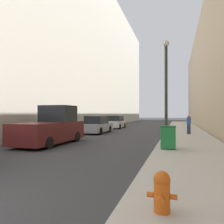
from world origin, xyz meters
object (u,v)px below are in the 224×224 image
Objects in this scene: fire_hydrant at (162,191)px; pickup_truck at (52,128)px; parked_sedan_near at (97,125)px; trash_bin at (168,137)px; parked_sedan_far at (116,122)px; pedestrian_on_sidewalk at (189,124)px; lamppost at (166,89)px.

pickup_truck reaches higher than fire_hydrant.
fire_hydrant is 0.15× the size of parked_sedan_near.
parked_sedan_near is (-6.91, 8.47, 0.04)m from trash_bin.
parked_sedan_near is at bearing 114.46° from fire_hydrant.
pedestrian_on_sidewalk reaches higher than parked_sedan_far.
parked_sedan_near is 1.11× the size of parked_sedan_far.
pedestrian_on_sidewalk is (1.35, 8.46, 0.25)m from trash_bin.
parked_sedan_far is 11.00m from pedestrian_on_sidewalk.
fire_hydrant is at bearing -94.39° from pedestrian_on_sidewalk.
lamppost reaches higher than fire_hydrant.
pickup_truck is 7.73m from parked_sedan_near.
pickup_truck is (-6.92, 0.74, 0.26)m from trash_bin.
fire_hydrant is at bearing -87.76° from lamppost.
fire_hydrant is 0.43× the size of pedestrian_on_sidewalk.
parked_sedan_far is (-7.18, 22.67, 0.23)m from fire_hydrant.
pedestrian_on_sidewalk is (8.27, -0.01, 0.22)m from parked_sedan_near.
fire_hydrant is at bearing -88.69° from trash_bin.
fire_hydrant is 0.12× the size of lamppost.
parked_sedan_near is (-7.07, 15.55, 0.24)m from fire_hydrant.
fire_hydrant is 10.56m from pickup_truck.
lamppost reaches higher than parked_sedan_far.
parked_sedan_near is at bearing 136.87° from lamppost.
fire_hydrant is at bearing -47.84° from pickup_truck.
lamppost reaches higher than pickup_truck.
pickup_truck is at bearing 132.16° from fire_hydrant.
pedestrian_on_sidewalk is at bearing -40.42° from parked_sedan_far.
pickup_truck is at bearing -89.62° from parked_sedan_far.
parked_sedan_near reaches higher than fire_hydrant.
pedestrian_on_sidewalk is (8.27, 7.72, -0.01)m from pickup_truck.
fire_hydrant is 17.09m from parked_sedan_near.
parked_sedan_near is at bearing 129.22° from trash_bin.
lamppost is (-0.20, 2.18, 2.60)m from trash_bin.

